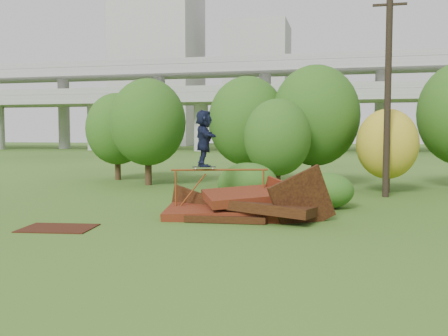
% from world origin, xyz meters
% --- Properties ---
extents(ground, '(240.00, 240.00, 0.00)m').
position_xyz_m(ground, '(0.00, 0.00, 0.00)').
color(ground, '#2D5116').
rests_on(ground, ground).
extents(scrap_pile, '(5.73, 3.25, 2.29)m').
position_xyz_m(scrap_pile, '(-0.04, 1.67, 0.38)').
color(scrap_pile, '#47170C').
rests_on(scrap_pile, ground).
extents(grind_rail, '(3.16, 1.00, 1.56)m').
position_xyz_m(grind_rail, '(-0.97, 2.09, 1.18)').
color(grind_rail, brown).
rests_on(grind_rail, ground).
extents(skateboard, '(0.82, 0.43, 0.08)m').
position_xyz_m(skateboard, '(-1.48, 1.94, 1.63)').
color(skateboard, black).
rests_on(skateboard, grind_rail).
extents(skater, '(1.21, 1.84, 1.90)m').
position_xyz_m(skater, '(-1.48, 1.94, 2.59)').
color(skater, '#151A34').
rests_on(skater, skateboard).
extents(flat_plate, '(2.21, 1.71, 0.03)m').
position_xyz_m(flat_plate, '(-4.96, -1.40, 0.01)').
color(flat_plate, black).
rests_on(flat_plate, ground).
extents(tree_0, '(4.01, 4.01, 5.66)m').
position_xyz_m(tree_0, '(-6.98, 10.67, 3.34)').
color(tree_0, black).
rests_on(tree_0, ground).
extents(tree_1, '(4.18, 4.18, 5.82)m').
position_xyz_m(tree_1, '(-1.92, 12.27, 3.41)').
color(tree_1, black).
rests_on(tree_1, ground).
extents(tree_2, '(3.09, 3.09, 4.35)m').
position_xyz_m(tree_2, '(0.17, 8.66, 2.57)').
color(tree_2, black).
rests_on(tree_2, ground).
extents(tree_3, '(4.52, 4.52, 6.28)m').
position_xyz_m(tree_3, '(1.71, 12.02, 3.67)').
color(tree_3, black).
rests_on(tree_3, ground).
extents(tree_4, '(2.82, 2.82, 3.89)m').
position_xyz_m(tree_4, '(5.10, 9.92, 2.27)').
color(tree_4, black).
rests_on(tree_4, ground).
extents(tree_6, '(3.68, 3.68, 5.14)m').
position_xyz_m(tree_6, '(-9.86, 13.08, 3.02)').
color(tree_6, black).
rests_on(tree_6, ground).
extents(shrub_left, '(2.36, 2.17, 1.63)m').
position_xyz_m(shrub_left, '(-0.49, 4.71, 0.82)').
color(shrub_left, '#1E5516').
rests_on(shrub_left, ground).
extents(shrub_right, '(1.86, 1.70, 1.32)m').
position_xyz_m(shrub_right, '(2.58, 4.39, 0.66)').
color(shrub_right, '#1E5516').
rests_on(shrub_right, ground).
extents(utility_pole, '(1.40, 0.28, 8.91)m').
position_xyz_m(utility_pole, '(4.93, 8.31, 4.53)').
color(utility_pole, black).
rests_on(utility_pole, ground).
extents(freeway_overpass, '(160.00, 15.00, 13.70)m').
position_xyz_m(freeway_overpass, '(0.00, 62.92, 10.32)').
color(freeway_overpass, gray).
rests_on(freeway_overpass, ground).
extents(building_left, '(18.00, 16.00, 35.00)m').
position_xyz_m(building_left, '(-38.00, 95.00, 17.50)').
color(building_left, '#9E9E99').
rests_on(building_left, ground).
extents(building_right, '(14.00, 14.00, 28.00)m').
position_xyz_m(building_right, '(-16.00, 102.00, 14.00)').
color(building_right, '#9E9E99').
rests_on(building_right, ground).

